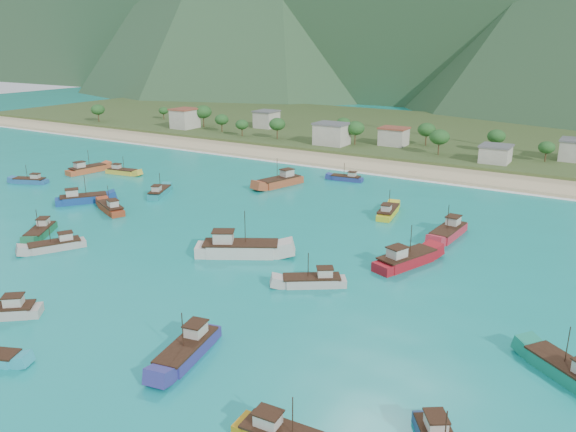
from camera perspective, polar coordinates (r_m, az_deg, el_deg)
The scene contains 24 objects.
ground at distance 93.52m, azimuth -8.18°, elevation -4.15°, with size 600.00×600.00×0.00m, color #0D8293.
beach at distance 159.71m, azimuth 10.04°, elevation 4.87°, with size 400.00×18.00×1.20m, color beige.
land at distance 216.78m, azimuth 16.06°, elevation 7.76°, with size 400.00×110.00×2.40m, color #385123.
surf_line at distance 151.10m, azimuth 8.71°, elevation 4.22°, with size 400.00×2.50×0.08m, color white.
village at distance 177.78m, azimuth 16.06°, elevation 7.23°, with size 213.75×28.69×7.00m.
vegetation at distance 183.04m, azimuth 10.74°, elevation 8.07°, with size 277.07×25.25×8.67m.
boat_1 at distance 67.94m, azimuth 26.71°, elevation -14.12°, with size 10.36×8.77×6.24m.
boat_3 at distance 122.24m, azimuth -17.56°, elevation 0.74°, with size 10.15×6.72×5.81m.
boat_4 at distance 105.61m, azimuth 15.97°, elevation -1.64°, with size 4.21×11.52×6.67m.
boat_5 at distance 130.82m, azimuth -20.15°, elevation 1.60°, with size 9.06×10.69×6.44m.
boat_6 at distance 153.76m, azimuth -24.71°, elevation 3.23°, with size 8.90×5.55×5.07m.
boat_8 at distance 137.27m, azimuth -0.80°, elevation 3.48°, with size 6.94×12.95×7.34m.
boat_9 at distance 111.86m, azimuth -23.82°, elevation -1.52°, with size 7.55×9.42×5.58m.
boat_13 at distance 93.22m, azimuth -4.99°, elevation -3.39°, with size 14.04×10.45×8.18m.
boat_14 at distance 143.21m, azimuth 5.95°, elevation 3.79°, with size 8.44×3.38×4.85m.
boat_15 at distance 160.47m, azimuth -19.75°, elevation 4.44°, with size 4.85×11.13×6.36m.
boat_16 at distance 90.93m, azimuth 11.87°, elevation -4.41°, with size 7.50×12.30×6.99m.
boat_18 at distance 66.07m, azimuth -10.13°, elevation -13.28°, with size 5.01×10.92×6.22m.
boat_19 at distance 103.52m, azimuth -22.51°, elevation -2.84°, with size 7.01×9.48×5.52m.
boat_21 at distance 82.19m, azimuth -27.16°, elevation -8.69°, with size 9.36×8.33×5.74m.
boat_24 at distance 82.10m, azimuth 2.55°, elevation -6.69°, with size 9.30×7.51×5.53m.
boat_27 at distance 132.14m, azimuth -12.92°, elevation 2.32°, with size 6.37×9.61×5.50m.
boat_28 at distance 155.80m, azimuth -16.51°, elevation 4.31°, with size 9.20×3.92×5.26m.
boat_29 at distance 115.78m, azimuth 10.12°, elevation 0.36°, with size 4.25×9.83×5.62m.
Camera 1 is at (56.01, -66.59, 34.28)m, focal length 35.00 mm.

